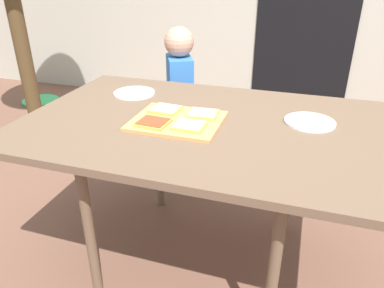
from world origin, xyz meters
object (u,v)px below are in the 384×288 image
object	(u,v)px
pizza_slice_near_right	(189,125)
garden_hose_coil	(41,101)
cutting_board	(177,121)
pizza_slice_far_left	(166,109)
child_left	(180,98)
plate_white_left	(134,93)
dining_table	(203,133)
pizza_slice_near_left	(153,123)
pizza_slice_far_right	(203,114)
plate_white_right	(310,122)

from	to	relation	value
pizza_slice_near_right	garden_hose_coil	xyz separation A→B (m)	(-2.29, 1.80, -0.76)
cutting_board	garden_hose_coil	world-z (taller)	cutting_board
pizza_slice_far_left	child_left	world-z (taller)	child_left
pizza_slice_near_right	plate_white_left	size ratio (longest dim) A/B	0.60
pizza_slice_near_right	pizza_slice_far_left	world-z (taller)	same
dining_table	plate_white_left	world-z (taller)	plate_white_left
dining_table	pizza_slice_near_left	distance (m)	0.23
pizza_slice_far_left	cutting_board	bearing A→B (deg)	-42.79
pizza_slice_near_left	pizza_slice_far_right	bearing A→B (deg)	42.94
child_left	pizza_slice_far_left	bearing A→B (deg)	-75.42
plate_white_right	garden_hose_coil	bearing A→B (deg)	149.99
plate_white_right	pizza_slice_near_right	bearing A→B (deg)	-153.63
pizza_slice_far_right	pizza_slice_near_left	xyz separation A→B (m)	(-0.16, -0.15, 0.00)
pizza_slice_near_left	plate_white_right	distance (m)	0.64
plate_white_left	child_left	size ratio (longest dim) A/B	0.20
cutting_board	pizza_slice_near_left	world-z (taller)	pizza_slice_near_left
cutting_board	pizza_slice_far_left	size ratio (longest dim) A/B	2.77
pizza_slice_far_left	pizza_slice_near_left	bearing A→B (deg)	-87.63
dining_table	garden_hose_coil	world-z (taller)	dining_table
dining_table	pizza_slice_far_left	bearing A→B (deg)	170.68
pizza_slice_near_right	plate_white_left	bearing A→B (deg)	139.91
pizza_slice_far_left	plate_white_left	xyz separation A→B (m)	(-0.25, 0.21, -0.02)
plate_white_left	garden_hose_coil	bearing A→B (deg)	142.12
plate_white_left	plate_white_right	bearing A→B (deg)	-7.79
dining_table	pizza_slice_far_left	distance (m)	0.20
child_left	garden_hose_coil	distance (m)	2.27
pizza_slice_far_right	child_left	size ratio (longest dim) A/B	0.13
pizza_slice_far_right	pizza_slice_near_left	bearing A→B (deg)	-137.06
plate_white_left	pizza_slice_far_left	bearing A→B (deg)	-39.29
dining_table	pizza_slice_near_right	size ratio (longest dim) A/B	12.08
child_left	pizza_slice_near_left	bearing A→B (deg)	-77.63
plate_white_right	child_left	xyz separation A→B (m)	(-0.78, 0.58, -0.17)
pizza_slice_far_right	plate_white_left	xyz separation A→B (m)	(-0.42, 0.21, -0.02)
pizza_slice_near_right	plate_white_left	xyz separation A→B (m)	(-0.40, 0.34, -0.02)
cutting_board	pizza_slice_near_left	bearing A→B (deg)	-134.08
dining_table	pizza_slice_near_right	xyz separation A→B (m)	(-0.03, -0.11, 0.08)
cutting_board	pizza_slice_near_left	xyz separation A→B (m)	(-0.08, -0.08, 0.01)
pizza_slice_far_left	plate_white_left	size ratio (longest dim) A/B	0.63
pizza_slice_far_left	child_left	xyz separation A→B (m)	(-0.17, 0.67, -0.19)
dining_table	cutting_board	distance (m)	0.13
pizza_slice_near_left	child_left	world-z (taller)	child_left
pizza_slice_far_right	pizza_slice_near_right	distance (m)	0.14
pizza_slice_near_right	plate_white_right	size ratio (longest dim) A/B	0.60
pizza_slice_far_right	pizza_slice_far_left	world-z (taller)	same
pizza_slice_near_left	plate_white_left	xyz separation A→B (m)	(-0.26, 0.36, -0.02)
pizza_slice_far_left	plate_white_right	xyz separation A→B (m)	(0.60, 0.09, -0.02)
dining_table	pizza_slice_near_right	distance (m)	0.13
plate_white_left	garden_hose_coil	distance (m)	2.50
pizza_slice_far_right	garden_hose_coil	xyz separation A→B (m)	(-2.30, 1.67, -0.76)
dining_table	garden_hose_coil	distance (m)	2.95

